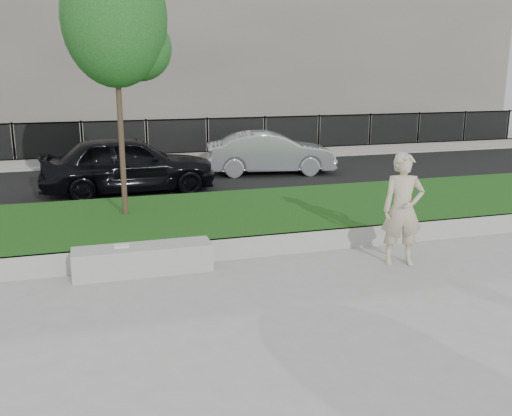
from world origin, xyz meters
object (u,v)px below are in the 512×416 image
object	(u,v)px
book	(122,246)
young_tree	(119,24)
man	(403,209)
stone_bench	(143,259)
car_dark	(129,164)
car_silver	(270,153)

from	to	relation	value
book	young_tree	distance (m)	4.54
man	young_tree	xyz separation A→B (m)	(-4.42, 3.46, 3.23)
stone_bench	young_tree	world-z (taller)	young_tree
stone_bench	car_dark	bearing A→B (deg)	87.41
car_dark	book	bearing A→B (deg)	172.54
young_tree	car_dark	xyz separation A→B (m)	(0.30, 3.75, -3.38)
book	young_tree	xyz separation A→B (m)	(0.32, 2.56, 3.73)
book	car_silver	xyz separation A→B (m)	(5.22, 7.95, 0.23)
young_tree	car_silver	world-z (taller)	young_tree
stone_bench	young_tree	bearing A→B (deg)	90.31
man	stone_bench	bearing A→B (deg)	-174.17
man	car_dark	size ratio (longest dim) A/B	0.42
book	car_dark	size ratio (longest dim) A/B	0.05
man	car_silver	xyz separation A→B (m)	(0.48, 8.85, -0.27)
young_tree	car_silver	distance (m)	8.08
man	car_dark	xyz separation A→B (m)	(-4.12, 7.21, -0.15)
car_dark	stone_bench	bearing A→B (deg)	175.60
stone_bench	car_silver	distance (m)	9.40
man	young_tree	world-z (taller)	young_tree
car_dark	man	bearing A→B (deg)	-152.09
car_dark	car_silver	world-z (taller)	car_dark
stone_bench	young_tree	xyz separation A→B (m)	(-0.01, 2.62, 3.98)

